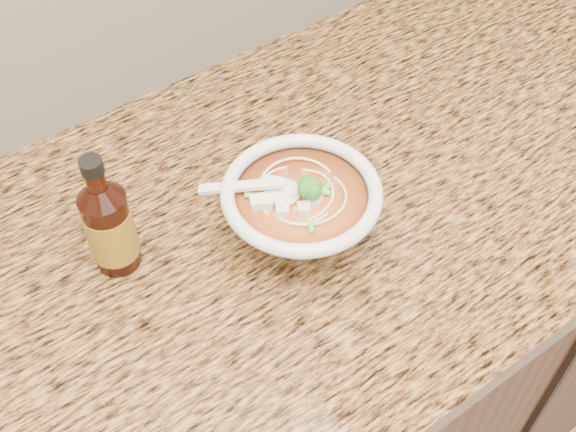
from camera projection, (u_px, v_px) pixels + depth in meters
counter_slab at (140, 294)px, 0.89m from camera, size 4.00×0.68×0.04m
soup_bowl at (301, 211)px, 0.89m from camera, size 0.20×0.20×0.11m
hot_sauce_bottle at (109, 226)px, 0.85m from camera, size 0.06×0.06×0.18m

